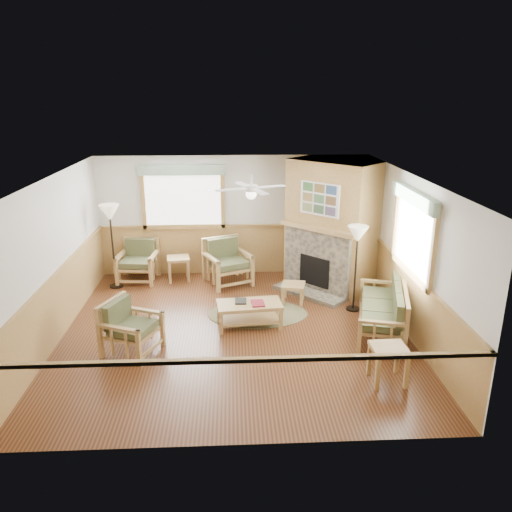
{
  "coord_description": "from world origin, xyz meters",
  "views": [
    {
      "loc": [
        -0.03,
        -7.95,
        4.02
      ],
      "look_at": [
        0.4,
        0.7,
        1.15
      ],
      "focal_mm": 35.0,
      "sensor_mm": 36.0,
      "label": 1
    }
  ],
  "objects_px": {
    "armchair_back_right": "(228,262)",
    "floor_lamp_left": "(113,247)",
    "armchair_left": "(131,327)",
    "end_table_chairs": "(179,269)",
    "coffee_table": "(249,315)",
    "end_table_sofa": "(388,364)",
    "armchair_back_left": "(138,261)",
    "sofa": "(382,308)",
    "footstool": "(293,293)",
    "floor_lamp_right": "(356,269)"
  },
  "relations": [
    {
      "from": "coffee_table",
      "to": "floor_lamp_left",
      "type": "relative_size",
      "value": 0.62
    },
    {
      "from": "armchair_left",
      "to": "floor_lamp_right",
      "type": "xyz_separation_m",
      "value": [
        3.95,
        1.43,
        0.41
      ]
    },
    {
      "from": "armchair_back_right",
      "to": "floor_lamp_left",
      "type": "height_order",
      "value": "floor_lamp_left"
    },
    {
      "from": "coffee_table",
      "to": "end_table_sofa",
      "type": "bearing_deg",
      "value": -49.96
    },
    {
      "from": "armchair_back_right",
      "to": "end_table_sofa",
      "type": "relative_size",
      "value": 1.75
    },
    {
      "from": "armchair_left",
      "to": "footstool",
      "type": "relative_size",
      "value": 1.95
    },
    {
      "from": "coffee_table",
      "to": "footstool",
      "type": "xyz_separation_m",
      "value": [
        0.91,
        1.05,
        -0.03
      ]
    },
    {
      "from": "armchair_back_right",
      "to": "end_table_sofa",
      "type": "distance_m",
      "value": 4.64
    },
    {
      "from": "end_table_sofa",
      "to": "armchair_back_right",
      "type": "bearing_deg",
      "value": 119.96
    },
    {
      "from": "armchair_back_left",
      "to": "floor_lamp_right",
      "type": "height_order",
      "value": "floor_lamp_right"
    },
    {
      "from": "sofa",
      "to": "floor_lamp_left",
      "type": "height_order",
      "value": "floor_lamp_left"
    },
    {
      "from": "armchair_back_left",
      "to": "end_table_sofa",
      "type": "xyz_separation_m",
      "value": [
        4.3,
        -4.28,
        -0.18
      ]
    },
    {
      "from": "floor_lamp_left",
      "to": "armchair_back_left",
      "type": "bearing_deg",
      "value": 37.57
    },
    {
      "from": "armchair_left",
      "to": "end_table_chairs",
      "type": "bearing_deg",
      "value": 15.32
    },
    {
      "from": "end_table_chairs",
      "to": "footstool",
      "type": "bearing_deg",
      "value": -29.25
    },
    {
      "from": "armchair_back_right",
      "to": "coffee_table",
      "type": "distance_m",
      "value": 2.19
    },
    {
      "from": "end_table_sofa",
      "to": "floor_lamp_left",
      "type": "distance_m",
      "value": 6.19
    },
    {
      "from": "sofa",
      "to": "armchair_back_right",
      "type": "height_order",
      "value": "armchair_back_right"
    },
    {
      "from": "floor_lamp_right",
      "to": "armchair_back_right",
      "type": "bearing_deg",
      "value": 148.01
    },
    {
      "from": "coffee_table",
      "to": "end_table_sofa",
      "type": "relative_size",
      "value": 2.04
    },
    {
      "from": "end_table_chairs",
      "to": "floor_lamp_right",
      "type": "relative_size",
      "value": 0.32
    },
    {
      "from": "coffee_table",
      "to": "end_table_sofa",
      "type": "distance_m",
      "value": 2.69
    },
    {
      "from": "sofa",
      "to": "floor_lamp_right",
      "type": "distance_m",
      "value": 1.03
    },
    {
      "from": "sofa",
      "to": "end_table_sofa",
      "type": "bearing_deg",
      "value": 2.31
    },
    {
      "from": "armchair_back_right",
      "to": "armchair_left",
      "type": "distance_m",
      "value": 3.32
    },
    {
      "from": "armchair_back_right",
      "to": "end_table_chairs",
      "type": "bearing_deg",
      "value": 142.86
    },
    {
      "from": "footstool",
      "to": "floor_lamp_right",
      "type": "height_order",
      "value": "floor_lamp_right"
    },
    {
      "from": "armchair_left",
      "to": "end_table_sofa",
      "type": "bearing_deg",
      "value": -82.56
    },
    {
      "from": "armchair_back_left",
      "to": "end_table_sofa",
      "type": "height_order",
      "value": "armchair_back_left"
    },
    {
      "from": "footstool",
      "to": "end_table_chairs",
      "type": "bearing_deg",
      "value": 150.75
    },
    {
      "from": "coffee_table",
      "to": "floor_lamp_right",
      "type": "distance_m",
      "value": 2.21
    },
    {
      "from": "armchair_left",
      "to": "end_table_sofa",
      "type": "height_order",
      "value": "armchair_left"
    },
    {
      "from": "armchair_left",
      "to": "sofa",
      "type": "bearing_deg",
      "value": -59.91
    },
    {
      "from": "end_table_chairs",
      "to": "end_table_sofa",
      "type": "xyz_separation_m",
      "value": [
        3.41,
        -4.28,
        0.01
      ]
    },
    {
      "from": "end_table_sofa",
      "to": "footstool",
      "type": "relative_size",
      "value": 1.26
    },
    {
      "from": "armchair_back_right",
      "to": "floor_lamp_left",
      "type": "distance_m",
      "value": 2.45
    },
    {
      "from": "armchair_back_left",
      "to": "end_table_sofa",
      "type": "distance_m",
      "value": 6.07
    },
    {
      "from": "coffee_table",
      "to": "sofa",
      "type": "bearing_deg",
      "value": -12.75
    },
    {
      "from": "armchair_back_left",
      "to": "end_table_sofa",
      "type": "relative_size",
      "value": 1.63
    },
    {
      "from": "armchair_back_right",
      "to": "end_table_sofa",
      "type": "bearing_deg",
      "value": -84.03
    },
    {
      "from": "armchair_back_left",
      "to": "floor_lamp_left",
      "type": "height_order",
      "value": "floor_lamp_left"
    },
    {
      "from": "armchair_back_left",
      "to": "footstool",
      "type": "height_order",
      "value": "armchair_back_left"
    },
    {
      "from": "sofa",
      "to": "armchair_left",
      "type": "bearing_deg",
      "value": -67.66
    },
    {
      "from": "footstool",
      "to": "floor_lamp_right",
      "type": "bearing_deg",
      "value": -20.79
    },
    {
      "from": "armchair_back_right",
      "to": "coffee_table",
      "type": "height_order",
      "value": "armchair_back_right"
    },
    {
      "from": "floor_lamp_left",
      "to": "floor_lamp_right",
      "type": "bearing_deg",
      "value": -16.53
    },
    {
      "from": "armchair_back_right",
      "to": "end_table_chairs",
      "type": "distance_m",
      "value": 1.15
    },
    {
      "from": "end_table_sofa",
      "to": "sofa",
      "type": "bearing_deg",
      "value": 77.03
    },
    {
      "from": "floor_lamp_left",
      "to": "floor_lamp_right",
      "type": "height_order",
      "value": "floor_lamp_left"
    },
    {
      "from": "coffee_table",
      "to": "armchair_left",
      "type": "bearing_deg",
      "value": -162.93
    }
  ]
}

